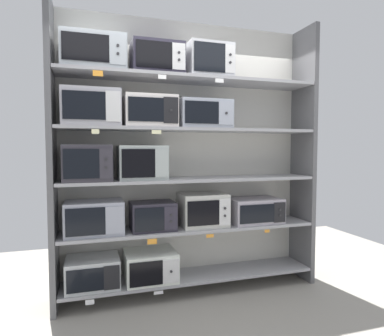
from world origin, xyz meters
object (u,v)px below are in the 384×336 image
(microwave_3, at_px, (153,216))
(microwave_7, at_px, (142,162))
(microwave_1, at_px, (150,266))
(microwave_10, at_px, (203,115))
(microwave_2, at_px, (94,217))
(microwave_13, at_px, (208,62))
(microwave_6, at_px, (88,163))
(microwave_0, at_px, (93,272))
(microwave_9, at_px, (149,112))
(microwave_4, at_px, (203,210))
(microwave_5, at_px, (254,210))
(microwave_8, at_px, (91,108))
(microwave_12, at_px, (157,60))
(microwave_11, at_px, (94,54))

(microwave_3, distance_m, microwave_7, 0.53)
(microwave_1, relative_size, microwave_10, 0.95)
(microwave_2, xyz_separation_m, microwave_13, (1.12, -0.00, 1.51))
(microwave_1, xyz_separation_m, microwave_13, (0.60, -0.00, 2.02))
(microwave_3, xyz_separation_m, microwave_6, (-0.60, 0.00, 0.53))
(microwave_0, height_order, microwave_2, microwave_2)
(microwave_10, bearing_deg, microwave_9, 179.99)
(microwave_4, distance_m, microwave_5, 0.58)
(microwave_1, distance_m, microwave_8, 1.61)
(microwave_2, height_order, microwave_9, microwave_9)
(microwave_10, relative_size, microwave_12, 1.07)
(microwave_10, height_order, microwave_12, microwave_12)
(microwave_4, relative_size, microwave_11, 0.83)
(microwave_8, relative_size, microwave_11, 0.90)
(microwave_8, height_order, microwave_9, microwave_8)
(microwave_3, distance_m, microwave_11, 1.61)
(microwave_3, bearing_deg, microwave_2, 179.99)
(microwave_7, bearing_deg, microwave_0, 179.97)
(microwave_10, relative_size, microwave_11, 0.92)
(microwave_6, relative_size, microwave_9, 0.90)
(microwave_6, height_order, microwave_7, microwave_6)
(microwave_5, distance_m, microwave_8, 1.95)
(microwave_10, bearing_deg, microwave_6, -179.99)
(microwave_2, distance_m, microwave_10, 1.45)
(microwave_0, xyz_separation_m, microwave_12, (0.62, -0.00, 2.01))
(microwave_1, height_order, microwave_2, microwave_2)
(microwave_4, distance_m, microwave_9, 1.12)
(microwave_7, relative_size, microwave_10, 0.87)
(microwave_0, bearing_deg, microwave_7, -0.03)
(microwave_11, bearing_deg, microwave_7, -0.03)
(microwave_10, bearing_deg, microwave_2, -179.99)
(microwave_2, distance_m, microwave_3, 0.55)
(microwave_4, bearing_deg, microwave_11, -180.00)
(microwave_10, bearing_deg, microwave_4, 0.68)
(microwave_3, height_order, microwave_8, microwave_8)
(microwave_6, height_order, microwave_11, microwave_11)
(microwave_1, relative_size, microwave_8, 0.97)
(microwave_4, height_order, microwave_11, microwave_11)
(microwave_9, bearing_deg, microwave_3, -0.81)
(microwave_0, bearing_deg, microwave_10, -0.00)
(microwave_1, relative_size, microwave_7, 1.09)
(microwave_1, xyz_separation_m, microwave_3, (0.03, -0.00, 0.49))
(microwave_9, relative_size, microwave_13, 1.10)
(microwave_5, xyz_separation_m, microwave_13, (-0.53, -0.00, 1.53))
(microwave_2, distance_m, microwave_12, 1.61)
(microwave_10, bearing_deg, microwave_11, 180.00)
(microwave_8, xyz_separation_m, microwave_12, (0.61, -0.00, 0.48))
(microwave_0, height_order, microwave_11, microwave_11)
(microwave_5, height_order, microwave_11, microwave_11)
(microwave_0, height_order, microwave_13, microwave_13)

